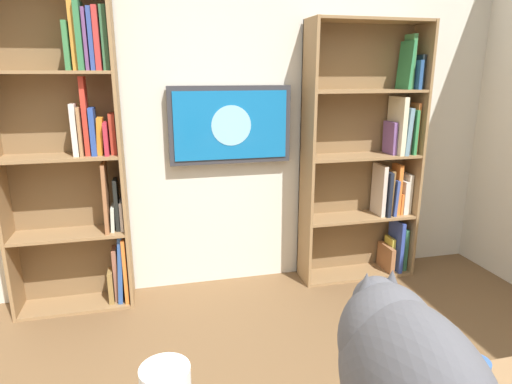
% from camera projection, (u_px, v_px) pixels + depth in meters
% --- Properties ---
extents(wall_back, '(4.52, 0.06, 2.70)m').
position_uv_depth(wall_back, '(219.00, 110.00, 3.20)').
color(wall_back, silver).
rests_on(wall_back, ground).
extents(bookshelf_left, '(0.92, 0.28, 1.98)m').
position_uv_depth(bookshelf_left, '(373.00, 161.00, 3.42)').
color(bookshelf_left, '#937047').
rests_on(bookshelf_left, ground).
extents(bookshelf_right, '(0.78, 0.28, 2.16)m').
position_uv_depth(bookshelf_right, '(75.00, 149.00, 2.87)').
color(bookshelf_right, '#937047').
rests_on(bookshelf_right, ground).
extents(wall_mounted_tv, '(0.89, 0.07, 0.56)m').
position_uv_depth(wall_mounted_tv, '(230.00, 125.00, 3.16)').
color(wall_mounted_tv, '#333338').
extents(cat, '(0.27, 0.61, 0.39)m').
position_uv_depth(cat, '(405.00, 377.00, 0.95)').
color(cat, '#4C4C51').
rests_on(cat, desk).
extents(coffee_mug, '(0.08, 0.08, 0.10)m').
position_uv_depth(coffee_mug, '(473.00, 376.00, 1.19)').
color(coffee_mug, '#335999').
rests_on(coffee_mug, desk).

